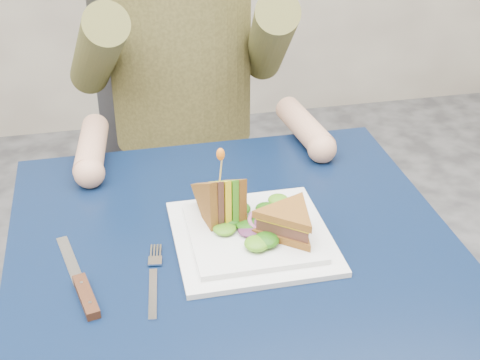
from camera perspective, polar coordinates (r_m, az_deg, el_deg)
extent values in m
cube|color=black|center=(1.13, -0.39, -6.25)|extent=(0.75, 0.75, 0.03)
cylinder|color=#595B5E|center=(1.60, -14.30, -11.16)|extent=(0.04, 0.04, 0.70)
cylinder|color=#595B5E|center=(1.67, 8.28, -8.27)|extent=(0.04, 0.04, 0.70)
cube|color=#47474C|center=(1.82, -4.62, -0.56)|extent=(0.42, 0.40, 0.04)
cube|color=#47474C|center=(1.87, -5.74, 8.85)|extent=(0.42, 0.03, 0.46)
cylinder|color=#47474C|center=(1.81, -9.26, -10.31)|extent=(0.02, 0.02, 0.43)
cylinder|color=#47474C|center=(1.85, 2.05, -8.88)|extent=(0.02, 0.02, 0.43)
cylinder|color=#47474C|center=(2.08, -9.94, -4.22)|extent=(0.02, 0.02, 0.43)
cylinder|color=#47474C|center=(2.11, -0.17, -3.10)|extent=(0.02, 0.02, 0.43)
cylinder|color=brown|center=(1.62, -5.15, 11.83)|extent=(0.34, 0.34, 0.52)
cylinder|color=brown|center=(1.52, -12.12, 10.57)|extent=(0.15, 0.39, 0.31)
cylinder|color=tan|center=(1.39, -12.54, 2.73)|extent=(0.08, 0.20, 0.06)
sphere|color=tan|center=(1.30, -12.74, 0.59)|extent=(0.06, 0.06, 0.06)
cylinder|color=brown|center=(1.57, 2.51, 11.83)|extent=(0.15, 0.39, 0.31)
cylinder|color=tan|center=(1.45, 5.52, 4.55)|extent=(0.08, 0.20, 0.06)
sphere|color=tan|center=(1.37, 7.01, 2.67)|extent=(0.06, 0.06, 0.06)
cube|color=white|center=(1.13, 1.03, -4.92)|extent=(0.26, 0.26, 0.01)
cube|color=white|center=(1.13, 1.04, -4.50)|extent=(0.21, 0.21, 0.01)
cube|color=silver|center=(1.03, -7.44, -9.59)|extent=(0.02, 0.12, 0.00)
cube|color=silver|center=(1.09, -7.26, -6.85)|extent=(0.02, 0.02, 0.00)
cube|color=silver|center=(1.11, -7.59, -6.01)|extent=(0.01, 0.03, 0.00)
cube|color=silver|center=(1.11, -7.33, -6.00)|extent=(0.01, 0.03, 0.00)
cube|color=silver|center=(1.11, -7.07, -6.00)|extent=(0.01, 0.03, 0.00)
cube|color=silver|center=(1.11, -6.81, -5.99)|extent=(0.01, 0.03, 0.00)
cube|color=silver|center=(1.12, -14.29, -6.65)|extent=(0.05, 0.14, 0.00)
cube|color=black|center=(1.04, -12.99, -9.65)|extent=(0.04, 0.10, 0.01)
cylinder|color=silver|center=(1.05, -13.38, -8.54)|extent=(0.01, 0.01, 0.00)
cylinder|color=silver|center=(1.01, -12.68, -10.20)|extent=(0.01, 0.01, 0.00)
cylinder|color=tan|center=(1.10, -1.65, 0.93)|extent=(0.01, 0.01, 0.06)
ellipsoid|color=orange|center=(1.09, -1.67, 2.21)|extent=(0.01, 0.01, 0.02)
torus|color=#9E4C7A|center=(1.12, 1.74, -3.43)|extent=(0.04, 0.04, 0.02)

